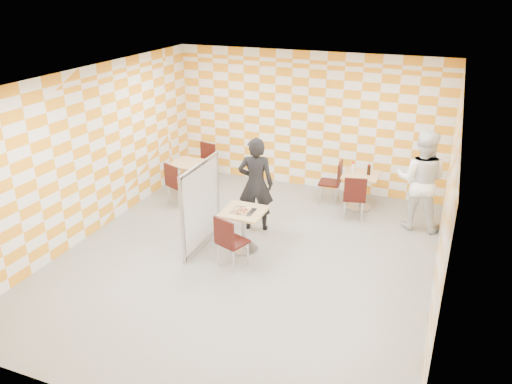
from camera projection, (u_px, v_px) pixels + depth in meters
room_shell at (258, 164)px, 8.35m from camera, size 7.00×7.00×7.00m
main_table at (244, 223)px, 8.53m from camera, size 0.70×0.70×0.75m
second_table at (360, 185)px, 10.13m from camera, size 0.70×0.70×0.75m
empty_table at (189, 173)px, 10.74m from camera, size 0.70×0.70×0.75m
chair_main_front at (229, 239)px, 7.95m from camera, size 0.54×0.55×0.92m
chair_second_front at (355, 195)px, 9.58m from camera, size 0.50×0.51×0.92m
chair_second_side at (334, 179)px, 10.33m from camera, size 0.45×0.44×0.92m
chair_empty_near at (176, 181)px, 10.21m from camera, size 0.56×0.56×0.92m
chair_empty_far at (205, 160)px, 11.42m from camera, size 0.50×0.51×0.92m
partition at (201, 205)px, 8.55m from camera, size 0.08×1.38×1.55m
man_dark at (256, 184)px, 9.14m from camera, size 0.74×0.58×1.79m
man_white at (421, 180)px, 9.16m from camera, size 0.96×0.76×1.91m
pizza_on_foil at (243, 210)px, 8.42m from camera, size 0.40×0.40×0.04m
sport_bottle at (353, 167)px, 10.14m from camera, size 0.06×0.06×0.20m
soda_bottle at (369, 170)px, 9.95m from camera, size 0.07×0.07×0.23m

